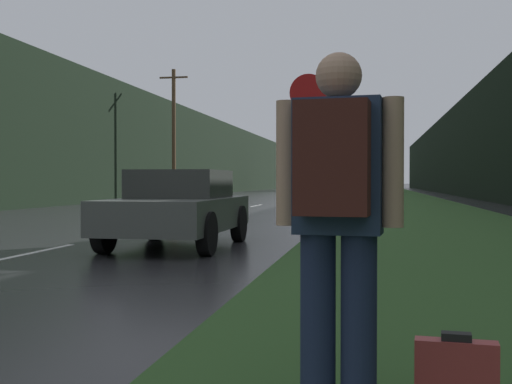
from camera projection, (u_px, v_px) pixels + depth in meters
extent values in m
cube|color=#2D5123|center=(399.00, 200.00, 39.87)|extent=(6.00, 240.00, 0.02)
cube|color=silver|center=(30.00, 253.00, 10.65)|extent=(0.12, 3.00, 0.01)
cube|color=silver|center=(164.00, 225.00, 17.54)|extent=(0.12, 3.00, 0.01)
cube|color=silver|center=(223.00, 213.00, 24.42)|extent=(0.12, 3.00, 0.01)
cube|color=silver|center=(256.00, 206.00, 31.31)|extent=(0.12, 3.00, 0.01)
cube|color=black|center=(178.00, 152.00, 52.78)|extent=(2.00, 140.00, 7.19)
cube|color=black|center=(475.00, 148.00, 48.57)|extent=(2.00, 140.00, 7.48)
cylinder|color=#4C3823|center=(174.00, 135.00, 39.68)|extent=(0.24, 0.24, 8.12)
cube|color=#4C3823|center=(174.00, 77.00, 39.62)|extent=(1.80, 0.10, 0.10)
cylinder|color=slate|center=(308.00, 180.00, 11.25)|extent=(0.07, 0.07, 2.43)
cylinder|color=#B71414|center=(308.00, 92.00, 11.22)|extent=(0.66, 0.02, 0.66)
cylinder|color=#1E2847|center=(318.00, 325.00, 3.26)|extent=(0.18, 0.18, 0.94)
cylinder|color=#1E2847|center=(359.00, 328.00, 3.21)|extent=(0.18, 0.18, 0.94)
cube|color=navy|center=(338.00, 167.00, 3.22)|extent=(0.45, 0.28, 0.68)
sphere|color=tan|center=(339.00, 76.00, 3.21)|extent=(0.23, 0.23, 0.23)
cylinder|color=tan|center=(286.00, 163.00, 3.29)|extent=(0.11, 0.11, 0.64)
cylinder|color=tan|center=(393.00, 162.00, 3.15)|extent=(0.11, 0.11, 0.64)
cube|color=#471E19|center=(332.00, 158.00, 3.01)|extent=(0.36, 0.21, 0.54)
cube|color=#9E3333|center=(456.00, 379.00, 3.27)|extent=(0.42, 0.15, 0.39)
cube|color=black|center=(456.00, 337.00, 3.26)|extent=(0.15, 0.09, 0.04)
cube|color=#4C514C|center=(178.00, 214.00, 11.69)|extent=(1.85, 4.02, 0.57)
cube|color=#2D302D|center=(181.00, 184.00, 11.87)|extent=(1.58, 1.81, 0.51)
cylinder|color=black|center=(207.00, 234.00, 10.31)|extent=(0.20, 0.72, 0.72)
cylinder|color=black|center=(104.00, 232.00, 10.62)|extent=(0.20, 0.72, 0.72)
cylinder|color=black|center=(239.00, 224.00, 12.76)|extent=(0.20, 0.72, 0.72)
cylinder|color=black|center=(154.00, 223.00, 13.08)|extent=(0.20, 0.72, 0.72)
cube|color=black|center=(312.00, 177.00, 82.57)|extent=(2.16, 2.08, 2.54)
cube|color=#333842|center=(309.00, 174.00, 78.53)|extent=(2.28, 6.14, 3.39)
cylinder|color=black|center=(304.00, 187.00, 82.59)|extent=(0.28, 0.90, 0.90)
cylinder|color=black|center=(320.00, 187.00, 82.20)|extent=(0.28, 0.90, 0.90)
cylinder|color=black|center=(299.00, 187.00, 77.24)|extent=(0.28, 0.90, 0.90)
cylinder|color=black|center=(317.00, 187.00, 76.85)|extent=(0.28, 0.90, 0.90)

